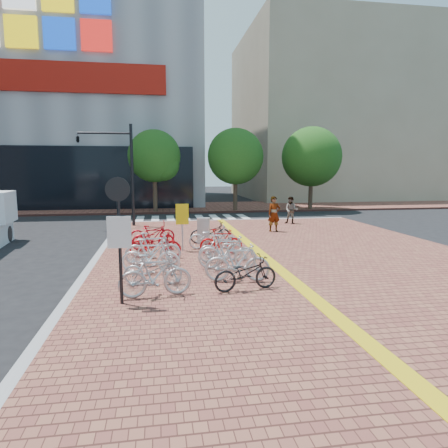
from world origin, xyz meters
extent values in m
plane|color=black|center=(0.00, 0.00, 0.00)|extent=(120.00, 120.00, 0.00)
cube|color=brown|center=(3.00, -5.00, 0.07)|extent=(14.00, 34.00, 0.15)
cube|color=gold|center=(2.00, -5.00, 0.16)|extent=(0.40, 34.00, 0.01)
cube|color=gray|center=(-4.00, -5.00, 0.08)|extent=(0.25, 34.00, 0.15)
cube|color=gray|center=(3.00, 12.00, 0.08)|extent=(14.00, 0.25, 0.15)
cube|color=brown|center=(0.00, 21.00, 0.07)|extent=(70.00, 8.00, 0.15)
cube|color=gray|center=(-16.00, 32.00, 14.00)|extent=(36.00, 24.00, 28.00)
cube|color=gray|center=(18.00, 32.00, 9.00)|extent=(20.00, 18.00, 18.00)
cube|color=silver|center=(-3.00, 14.00, 0.01)|extent=(0.50, 4.00, 0.01)
cube|color=silver|center=(-2.00, 14.00, 0.01)|extent=(0.50, 4.00, 0.01)
cube|color=silver|center=(-1.00, 14.00, 0.01)|extent=(0.50, 4.00, 0.01)
cube|color=silver|center=(0.00, 14.00, 0.01)|extent=(0.50, 4.00, 0.01)
cube|color=silver|center=(1.00, 14.00, 0.01)|extent=(0.50, 4.00, 0.01)
cube|color=silver|center=(2.00, 14.00, 0.01)|extent=(0.50, 4.00, 0.01)
cube|color=silver|center=(3.00, 14.00, 0.01)|extent=(0.50, 4.00, 0.01)
cube|color=silver|center=(4.00, 14.00, 0.01)|extent=(0.50, 4.00, 0.01)
cylinder|color=#38281E|center=(-2.00, 17.50, 1.45)|extent=(0.32, 0.32, 2.60)
sphere|color=#194714|center=(-2.00, 17.50, 4.20)|extent=(3.80, 3.80, 3.80)
sphere|color=#194714|center=(-1.40, 17.20, 3.60)|extent=(2.40, 2.40, 2.40)
cylinder|color=#38281E|center=(4.00, 17.50, 1.45)|extent=(0.32, 0.32, 2.60)
sphere|color=#194714|center=(4.00, 17.50, 4.20)|extent=(4.20, 4.20, 4.20)
sphere|color=#194714|center=(4.60, 17.20, 3.60)|extent=(2.40, 2.40, 2.40)
cylinder|color=#38281E|center=(10.00, 17.50, 1.45)|extent=(0.32, 0.32, 2.60)
sphere|color=#194714|center=(10.00, 17.50, 4.20)|extent=(4.60, 4.60, 4.60)
sphere|color=#194714|center=(10.60, 17.20, 3.60)|extent=(2.40, 2.40, 2.40)
imported|color=#A8A7AC|center=(-1.86, -2.49, 0.69)|extent=(1.87, 0.76, 1.09)
imported|color=#B1B1B6|center=(-1.93, -1.38, 0.57)|extent=(1.67, 0.77, 0.84)
imported|color=white|center=(-2.01, -0.25, 0.69)|extent=(1.87, 0.86, 1.08)
imported|color=#BBBBC0|center=(-1.96, 0.82, 0.70)|extent=(1.85, 0.56, 1.11)
imported|color=#B10C11|center=(-1.90, 1.92, 0.64)|extent=(1.94, 0.96, 0.98)
imported|color=red|center=(-1.98, 3.22, 0.65)|extent=(1.68, 0.56, 0.99)
imported|color=#9F0B16|center=(-2.04, 4.54, 0.64)|extent=(1.89, 0.73, 0.98)
imported|color=black|center=(0.47, -2.32, 0.61)|extent=(1.82, 0.92, 0.91)
imported|color=#BBBBC0|center=(0.41, -1.51, 0.70)|extent=(1.91, 0.81, 1.11)
imported|color=silver|center=(0.36, -0.10, 0.71)|extent=(1.92, 0.89, 1.11)
imported|color=#B8B9BD|center=(0.33, 0.97, 0.62)|extent=(1.61, 0.64, 0.94)
imported|color=#B60D0E|center=(0.52, 2.15, 0.63)|extent=(1.62, 0.56, 0.95)
imported|color=silver|center=(0.31, 3.19, 0.63)|extent=(1.85, 0.75, 0.95)
imported|color=black|center=(0.41, 4.47, 0.61)|extent=(1.78, 0.73, 0.92)
imported|color=gray|center=(3.98, 7.04, 1.04)|extent=(0.69, 0.49, 1.78)
imported|color=#505866|center=(5.78, 9.66, 0.93)|extent=(0.95, 0.89, 1.56)
cube|color=#B1B2B6|center=(0.11, 4.37, 0.70)|extent=(0.57, 0.47, 1.10)
cylinder|color=#B7B7BC|center=(-0.86, 3.06, 1.04)|extent=(0.07, 0.07, 1.77)
cube|color=yellow|center=(-0.86, 3.01, 1.58)|extent=(0.49, 0.05, 0.79)
cylinder|color=black|center=(-2.65, -2.88, 1.63)|extent=(0.08, 0.08, 2.95)
cylinder|color=black|center=(-2.65, -2.94, 2.86)|extent=(0.55, 0.05, 0.55)
cube|color=silver|center=(-2.65, -2.94, 1.87)|extent=(0.54, 0.05, 0.74)
cylinder|color=black|center=(-3.15, 10.34, 2.92)|extent=(0.17, 0.17, 5.55)
cylinder|color=black|center=(-4.54, 10.34, 5.19)|extent=(2.77, 0.11, 0.11)
imported|color=black|center=(-5.92, 10.34, 4.91)|extent=(0.24, 1.15, 0.46)
cylinder|color=black|center=(-8.56, 6.96, 0.37)|extent=(0.29, 0.75, 0.73)
camera|label=1|loc=(-1.72, -12.24, 3.33)|focal=32.00mm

